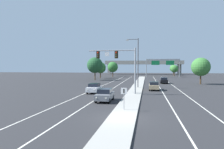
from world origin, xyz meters
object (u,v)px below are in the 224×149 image
Objects in this scene: car_receding_tan at (154,86)px; tree_far_left_a at (100,68)px; tree_far_right_a at (201,67)px; tree_far_right_c at (173,68)px; overhead_signal_mast at (120,61)px; tree_far_left_c at (95,65)px; car_oncoming_grey at (105,95)px; tree_far_left_b at (113,67)px; median_sign_post at (124,95)px; highway_sign_gantry at (163,62)px; street_lamp_median at (137,60)px; car_oncoming_white at (94,88)px; car_receding_black at (164,80)px; tree_far_right_b at (174,69)px.

car_receding_tan is 42.37m from tree_far_left_a.
tree_far_right_c is at bearing 89.79° from tree_far_right_a.
car_receding_tan is (5.52, 6.98, -4.52)m from overhead_signal_mast.
tree_far_left_c is (-17.96, 26.31, 4.02)m from car_receding_tan.
tree_far_left_c is (-11.41, 40.08, 4.02)m from car_oncoming_grey.
car_oncoming_grey is 88.14m from tree_far_right_c.
tree_far_left_a is (-3.00, -10.83, -0.22)m from tree_far_left_b.
highway_sign_gantry is (8.39, 66.31, 4.58)m from median_sign_post.
overhead_signal_mast is 0.76× the size of street_lamp_median.
car_oncoming_white is at bearing -149.78° from car_receding_tan.
car_oncoming_grey is at bearing -100.75° from street_lamp_median.
highway_sign_gantry is (10.40, 53.93, 0.82)m from overhead_signal_mast.
tree_far_left_c is at bearing 122.30° from street_lamp_median.
tree_far_left_a is (-13.25, 44.83, -1.36)m from overhead_signal_mast.
street_lamp_median is at bearing -115.86° from car_receding_black.
car_receding_black is 0.34× the size of highway_sign_gantry.
tree_far_right_b reaches higher than median_sign_post.
tree_far_right_a is (8.77, -1.31, 3.50)m from car_receding_black.
tree_far_right_c is 0.72× the size of tree_far_left_c.
car_receding_black is (3.05, 16.34, 0.00)m from car_receding_tan.
tree_far_right_b is (26.99, 12.48, -0.81)m from tree_far_left_b.
street_lamp_median reaches higher than car_oncoming_grey.
highway_sign_gantry is at bearing 79.08° from overhead_signal_mast.
tree_far_right_b is (17.76, 74.94, 2.56)m from car_oncoming_grey.
tree_far_left_c is (-22.84, -20.65, -1.32)m from highway_sign_gantry.
tree_far_left_c is at bearing 105.89° from car_oncoming_grey.
street_lamp_median is at bearing 53.45° from car_oncoming_white.
median_sign_post is at bearing -99.61° from tree_far_right_c.
median_sign_post is 81.87m from tree_far_right_b.
car_oncoming_grey is 77.06m from tree_far_right_b.
car_receding_black is 45.64m from tree_far_right_b.
tree_far_right_b reaches higher than car_oncoming_grey.
tree_far_left_c is (-7.96, 32.13, 4.02)m from car_oncoming_white.
median_sign_post is at bearing -100.27° from car_receding_tan.
tree_far_left_a is (-8.78, 43.68, 3.16)m from car_oncoming_white.
car_oncoming_white is 0.87× the size of tree_far_right_b.
street_lamp_median is at bearing 89.56° from median_sign_post.
car_receding_black is 0.70× the size of tree_far_left_b.
car_oncoming_white is 33.34m from tree_far_left_c.
tree_far_left_b is at bearing -139.60° from tree_far_right_c.
street_lamp_median is 1.64× the size of tree_far_left_a.
car_receding_tan is at bearing 51.63° from overhead_signal_mast.
median_sign_post is 69.18m from tree_far_left_b.
car_oncoming_white is 81.25m from tree_far_right_c.
street_lamp_median is 70.90m from tree_far_right_c.
tree_far_left_c is 1.43× the size of tree_far_right_b.
car_oncoming_white is at bearing -105.74° from tree_far_right_c.
highway_sign_gantry is at bearing 21.04° from tree_far_left_a.
tree_far_left_c is (-21.01, 9.97, 4.02)m from car_receding_black.
overhead_signal_mast is at bearing -102.19° from street_lamp_median.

